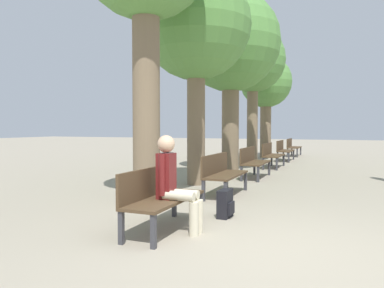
{
  "coord_description": "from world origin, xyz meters",
  "views": [
    {
      "loc": [
        0.81,
        -4.26,
        1.42
      ],
      "look_at": [
        -2.63,
        4.17,
        1.0
      ],
      "focal_mm": 35.0,
      "sensor_mm": 36.0,
      "label": 1
    }
  ],
  "objects_px": {
    "bench_row_2": "(253,160)",
    "person_seated": "(174,181)",
    "bench_row_4": "(284,149)",
    "bench_row_3": "(271,154)",
    "tree_row_2": "(231,44)",
    "backpack": "(225,204)",
    "tree_row_4": "(266,84)",
    "bench_row_1": "(222,171)",
    "tree_row_1": "(196,28)",
    "bench_row_0": "(159,194)",
    "tree_row_3": "(253,62)",
    "bench_row_5": "(292,146)"
  },
  "relations": [
    {
      "from": "bench_row_2",
      "to": "person_seated",
      "type": "bearing_deg",
      "value": -87.58
    },
    {
      "from": "tree_row_1",
      "to": "tree_row_3",
      "type": "distance_m",
      "value": 6.05
    },
    {
      "from": "bench_row_0",
      "to": "bench_row_5",
      "type": "bearing_deg",
      "value": 90.0
    },
    {
      "from": "tree_row_1",
      "to": "person_seated",
      "type": "bearing_deg",
      "value": -72.41
    },
    {
      "from": "bench_row_2",
      "to": "bench_row_3",
      "type": "height_order",
      "value": "same"
    },
    {
      "from": "bench_row_3",
      "to": "tree_row_1",
      "type": "xyz_separation_m",
      "value": [
        -1.03,
        -4.51,
        3.33
      ]
    },
    {
      "from": "bench_row_4",
      "to": "backpack",
      "type": "bearing_deg",
      "value": -86.45
    },
    {
      "from": "bench_row_4",
      "to": "person_seated",
      "type": "bearing_deg",
      "value": -88.79
    },
    {
      "from": "bench_row_2",
      "to": "bench_row_3",
      "type": "distance_m",
      "value": 2.84
    },
    {
      "from": "bench_row_4",
      "to": "person_seated",
      "type": "distance_m",
      "value": 11.37
    },
    {
      "from": "tree_row_2",
      "to": "person_seated",
      "type": "xyz_separation_m",
      "value": [
        1.27,
        -6.99,
        -3.34
      ]
    },
    {
      "from": "tree_row_4",
      "to": "tree_row_2",
      "type": "bearing_deg",
      "value": -90.0
    },
    {
      "from": "bench_row_1",
      "to": "bench_row_4",
      "type": "height_order",
      "value": "same"
    },
    {
      "from": "bench_row_1",
      "to": "tree_row_2",
      "type": "xyz_separation_m",
      "value": [
        -1.03,
        4.13,
        3.54
      ]
    },
    {
      "from": "bench_row_3",
      "to": "tree_row_2",
      "type": "bearing_deg",
      "value": -123.89
    },
    {
      "from": "bench_row_1",
      "to": "backpack",
      "type": "distance_m",
      "value": 1.95
    },
    {
      "from": "bench_row_2",
      "to": "bench_row_3",
      "type": "relative_size",
      "value": 1.0
    },
    {
      "from": "tree_row_1",
      "to": "bench_row_0",
      "type": "bearing_deg",
      "value": -75.49
    },
    {
      "from": "tree_row_2",
      "to": "bench_row_0",
      "type": "bearing_deg",
      "value": -81.56
    },
    {
      "from": "bench_row_0",
      "to": "tree_row_1",
      "type": "height_order",
      "value": "tree_row_1"
    },
    {
      "from": "bench_row_1",
      "to": "bench_row_4",
      "type": "distance_m",
      "value": 8.51
    },
    {
      "from": "tree_row_3",
      "to": "person_seated",
      "type": "distance_m",
      "value": 10.66
    },
    {
      "from": "tree_row_1",
      "to": "tree_row_4",
      "type": "distance_m",
      "value": 8.74
    },
    {
      "from": "tree_row_2",
      "to": "person_seated",
      "type": "height_order",
      "value": "tree_row_2"
    },
    {
      "from": "tree_row_2",
      "to": "person_seated",
      "type": "bearing_deg",
      "value": -79.68
    },
    {
      "from": "tree_row_2",
      "to": "backpack",
      "type": "height_order",
      "value": "tree_row_2"
    },
    {
      "from": "bench_row_2",
      "to": "tree_row_1",
      "type": "distance_m",
      "value": 3.87
    },
    {
      "from": "tree_row_1",
      "to": "tree_row_3",
      "type": "bearing_deg",
      "value": 90.0
    },
    {
      "from": "tree_row_2",
      "to": "backpack",
      "type": "xyz_separation_m",
      "value": [
        1.67,
        -5.95,
        -3.82
      ]
    },
    {
      "from": "tree_row_3",
      "to": "person_seated",
      "type": "xyz_separation_m",
      "value": [
        1.27,
        -10.06,
        -3.28
      ]
    },
    {
      "from": "backpack",
      "to": "bench_row_2",
      "type": "bearing_deg",
      "value": 97.84
    },
    {
      "from": "tree_row_2",
      "to": "person_seated",
      "type": "relative_size",
      "value": 4.34
    },
    {
      "from": "tree_row_4",
      "to": "person_seated",
      "type": "height_order",
      "value": "tree_row_4"
    },
    {
      "from": "tree_row_3",
      "to": "person_seated",
      "type": "bearing_deg",
      "value": -82.78
    },
    {
      "from": "bench_row_1",
      "to": "bench_row_5",
      "type": "height_order",
      "value": "same"
    },
    {
      "from": "bench_row_0",
      "to": "tree_row_2",
      "type": "relative_size",
      "value": 0.28
    },
    {
      "from": "tree_row_3",
      "to": "backpack",
      "type": "distance_m",
      "value": 9.92
    },
    {
      "from": "bench_row_2",
      "to": "tree_row_3",
      "type": "xyz_separation_m",
      "value": [
        -1.03,
        4.37,
        3.48
      ]
    },
    {
      "from": "bench_row_1",
      "to": "bench_row_5",
      "type": "bearing_deg",
      "value": 90.0
    },
    {
      "from": "bench_row_2",
      "to": "tree_row_2",
      "type": "xyz_separation_m",
      "value": [
        -1.03,
        1.3,
        3.54
      ]
    },
    {
      "from": "tree_row_2",
      "to": "tree_row_4",
      "type": "relative_size",
      "value": 1.21
    },
    {
      "from": "bench_row_3",
      "to": "tree_row_4",
      "type": "distance_m",
      "value": 5.21
    },
    {
      "from": "bench_row_2",
      "to": "tree_row_4",
      "type": "height_order",
      "value": "tree_row_4"
    },
    {
      "from": "bench_row_2",
      "to": "bench_row_4",
      "type": "xyz_separation_m",
      "value": [
        0.0,
        5.67,
        0.0
      ]
    },
    {
      "from": "bench_row_0",
      "to": "bench_row_2",
      "type": "xyz_separation_m",
      "value": [
        0.0,
        5.67,
        0.0
      ]
    },
    {
      "from": "tree_row_1",
      "to": "tree_row_4",
      "type": "height_order",
      "value": "tree_row_1"
    },
    {
      "from": "bench_row_2",
      "to": "tree_row_1",
      "type": "bearing_deg",
      "value": -121.62
    },
    {
      "from": "bench_row_0",
      "to": "tree_row_3",
      "type": "bearing_deg",
      "value": 95.88
    },
    {
      "from": "tree_row_1",
      "to": "tree_row_4",
      "type": "relative_size",
      "value": 1.12
    },
    {
      "from": "tree_row_3",
      "to": "backpack",
      "type": "height_order",
      "value": "tree_row_3"
    }
  ]
}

